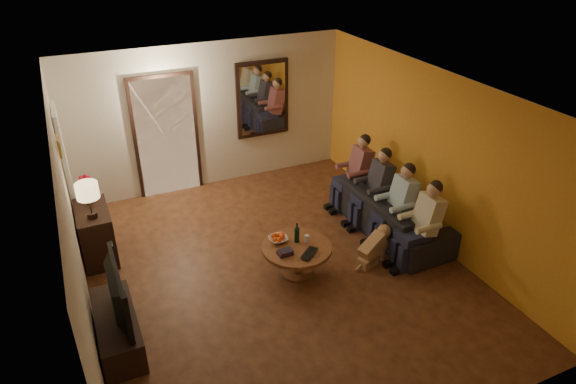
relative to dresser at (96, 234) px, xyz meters
name	(u,v)px	position (x,y,z in m)	size (l,w,h in m)	color
floor	(278,270)	(2.25, -1.40, -0.39)	(5.00, 6.00, 0.01)	#421F11
ceiling	(275,93)	(2.25, -1.40, 2.21)	(5.00, 6.00, 0.01)	white
back_wall	(210,117)	(2.25, 1.60, 0.91)	(5.00, 0.02, 2.60)	beige
front_wall	(419,345)	(2.25, -4.40, 0.91)	(5.00, 0.02, 2.60)	beige
left_wall	(73,233)	(-0.25, -1.40, 0.91)	(0.02, 6.00, 2.60)	beige
right_wall	(432,157)	(4.75, -1.40, 0.91)	(0.02, 6.00, 2.60)	beige
orange_accent	(431,157)	(4.74, -1.40, 0.91)	(0.01, 6.00, 2.60)	orange
kitchen_doorway	(166,137)	(1.45, 1.58, 0.66)	(1.00, 0.06, 2.10)	#FFE0A5
door_trim	(167,137)	(1.45, 1.57, 0.66)	(1.12, 0.04, 2.22)	black
fridge_glimpse	(181,143)	(1.70, 1.59, 0.51)	(0.45, 0.03, 1.70)	silver
mirror_frame	(263,99)	(3.25, 1.56, 1.11)	(1.00, 0.05, 1.40)	black
mirror_glass	(263,99)	(3.25, 1.53, 1.11)	(0.86, 0.02, 1.26)	white
white_door	(67,172)	(-0.21, 0.90, 0.63)	(0.06, 0.85, 2.04)	white
framed_art	(59,146)	(-0.22, -0.10, 1.46)	(0.03, 0.28, 0.24)	#B28C33
art_canvas	(60,146)	(-0.21, -0.10, 1.46)	(0.01, 0.22, 0.18)	brown
dresser	(96,234)	(0.00, 0.00, 0.00)	(0.45, 0.89, 0.79)	black
table_lamp	(89,200)	(0.00, -0.22, 0.66)	(0.30, 0.30, 0.54)	beige
flower_vase	(87,190)	(0.00, 0.22, 0.61)	(0.14, 0.14, 0.44)	red
tv_stand	(118,329)	(0.00, -1.91, -0.19)	(0.45, 1.24, 0.41)	black
tv	(110,293)	(0.00, -1.91, 0.34)	(0.15, 1.12, 0.64)	black
sofa	(390,212)	(4.29, -1.16, -0.07)	(0.88, 2.24, 0.65)	black
person_a	(423,227)	(4.19, -2.06, 0.21)	(0.60, 0.40, 1.20)	tan
person_b	(398,207)	(4.19, -1.46, 0.21)	(0.60, 0.40, 1.20)	tan
person_c	(376,190)	(4.19, -0.86, 0.21)	(0.60, 0.40, 1.20)	tan
person_d	(356,175)	(4.19, -0.26, 0.21)	(0.60, 0.40, 1.20)	tan
dog	(373,246)	(3.58, -1.79, -0.11)	(0.56, 0.24, 0.56)	#A08349
coffee_table	(297,260)	(2.47, -1.56, -0.17)	(0.97, 0.97, 0.45)	brown
bowl	(278,239)	(2.29, -1.34, 0.09)	(0.26, 0.26, 0.06)	white
oranges	(278,235)	(2.29, -1.34, 0.16)	(0.20, 0.20, 0.08)	#FF5315
wine_bottle	(297,232)	(2.52, -1.46, 0.21)	(0.07, 0.07, 0.31)	black
wine_glass	(307,238)	(2.65, -1.51, 0.11)	(0.06, 0.06, 0.10)	silver
book_stack	(285,252)	(2.25, -1.66, 0.09)	(0.20, 0.15, 0.07)	black
laptop	(312,255)	(2.57, -1.84, 0.07)	(0.33, 0.21, 0.03)	black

